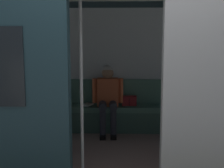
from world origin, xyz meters
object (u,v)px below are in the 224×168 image
(train_car, at_px, (113,47))
(book, at_px, (87,105))
(person_seated, at_px, (108,95))
(grab_pole_door, at_px, (81,88))
(handbag, at_px, (129,101))
(bench_seat, at_px, (118,112))

(train_car, height_order, book, train_car)
(person_seated, xyz_separation_m, grab_pole_door, (0.21, 1.86, 0.42))
(handbag, bearing_deg, bench_seat, 19.14)
(person_seated, xyz_separation_m, handbag, (-0.39, -0.13, -0.13))
(handbag, xyz_separation_m, grab_pole_door, (0.60, 1.98, 0.55))
(book, bearing_deg, handbag, -152.22)
(train_car, xyz_separation_m, handbag, (-0.26, -1.15, -1.00))
(bench_seat, bearing_deg, person_seated, 16.56)
(person_seated, bearing_deg, grab_pole_door, 83.42)
(train_car, relative_size, book, 29.09)
(person_seated, xyz_separation_m, book, (0.38, -0.10, -0.20))
(train_car, distance_m, handbag, 1.55)
(bench_seat, bearing_deg, book, -4.64)
(book, bearing_deg, train_car, 139.59)
(train_car, relative_size, person_seated, 5.36)
(bench_seat, relative_size, handbag, 10.94)
(train_car, xyz_separation_m, person_seated, (0.12, -1.03, -0.86))
(train_car, xyz_separation_m, book, (0.50, -1.13, -1.07))
(bench_seat, height_order, handbag, handbag)
(person_seated, distance_m, handbag, 0.43)
(bench_seat, height_order, grab_pole_door, grab_pole_door)
(handbag, height_order, book, handbag)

